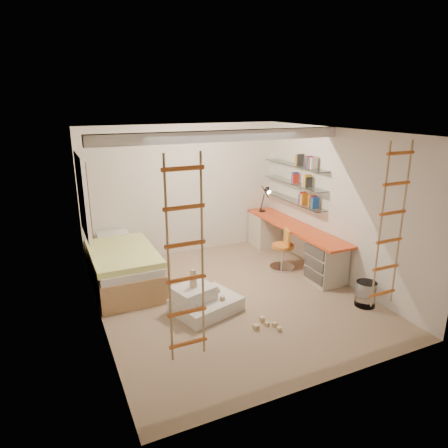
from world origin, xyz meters
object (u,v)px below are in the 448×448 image
bed (122,266)px  play_platform (203,301)px  desk (293,242)px  swivel_chair (283,254)px

bed → play_platform: bearing=-58.0°
desk → swivel_chair: bearing=-147.5°
play_platform → bed: bearing=122.0°
swivel_chair → play_platform: size_ratio=0.71×
bed → swivel_chair: (2.84, -0.59, -0.04)m
bed → play_platform: 1.70m
desk → play_platform: desk is taller
swivel_chair → bed: bearing=168.2°
play_platform → swivel_chair: bearing=23.5°
swivel_chair → desk: bearing=32.5°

